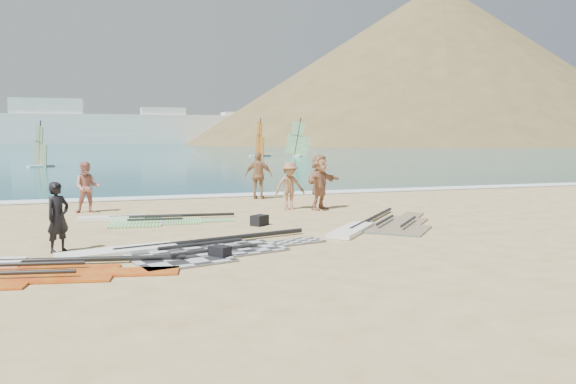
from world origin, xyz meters
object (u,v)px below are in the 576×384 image
object	(u,v)px
rig_green	(142,220)
beachgoer_right	(320,182)
rig_orange	(378,226)
beachgoer_back	(259,175)
beachgoer_left	(87,187)
gear_bag_near	(259,220)
rig_grey	(180,250)
rig_red	(12,269)
beachgoer_mid	(290,186)
gear_bag_far	(220,252)
person_wetsuit	(58,217)

from	to	relation	value
rig_green	beachgoer_right	size ratio (longest dim) A/B	2.46
rig_orange	beachgoer_back	world-z (taller)	beachgoer_back
rig_green	beachgoer_left	distance (m)	3.24
gear_bag_near	beachgoer_right	distance (m)	4.23
rig_grey	beachgoer_left	bearing A→B (deg)	91.87
beachgoer_left	rig_red	bearing A→B (deg)	-95.67
rig_green	beachgoer_mid	size ratio (longest dim) A/B	2.84
rig_green	rig_orange	bearing A→B (deg)	-20.09
rig_grey	beachgoer_mid	size ratio (longest dim) A/B	3.70
rig_orange	gear_bag_far	distance (m)	5.87
rig_grey	beachgoer_mid	world-z (taller)	beachgoer_mid
beachgoer_back	beachgoer_mid	bearing A→B (deg)	118.79
gear_bag_near	beachgoer_right	bearing A→B (deg)	43.52
rig_red	beachgoer_left	distance (m)	8.61
rig_grey	rig_green	distance (m)	5.08
rig_grey	beachgoer_mid	distance (m)	7.89
rig_grey	gear_bag_near	world-z (taller)	gear_bag_near
gear_bag_near	rig_red	bearing A→B (deg)	-146.81
rig_orange	gear_bag_far	bearing A→B (deg)	158.18
rig_grey	person_wetsuit	xyz separation A→B (m)	(-2.69, 0.86, 0.77)
rig_grey	beachgoer_right	world-z (taller)	beachgoer_right
rig_grey	rig_red	world-z (taller)	rig_grey
rig_orange	rig_green	bearing A→B (deg)	105.00
rig_red	beachgoer_mid	world-z (taller)	beachgoer_mid
rig_red	beachgoer_mid	bearing A→B (deg)	51.68
rig_green	rig_orange	distance (m)	7.36
person_wetsuit	gear_bag_far	bearing A→B (deg)	-71.17
gear_bag_far	beachgoer_right	world-z (taller)	beachgoer_right
rig_orange	rig_red	world-z (taller)	same
rig_green	beachgoer_right	bearing A→B (deg)	15.02
rig_orange	beachgoer_left	bearing A→B (deg)	96.07
person_wetsuit	beachgoer_back	size ratio (longest dim) A/B	0.83
person_wetsuit	beachgoer_right	world-z (taller)	beachgoer_right
rig_orange	gear_bag_near	bearing A→B (deg)	108.09
rig_red	gear_bag_near	world-z (taller)	gear_bag_near
rig_grey	rig_red	size ratio (longest dim) A/B	1.12
rig_grey	beachgoer_right	distance (m)	8.39
gear_bag_near	beachgoer_left	bearing A→B (deg)	138.63
person_wetsuit	beachgoer_left	size ratio (longest dim) A/B	0.92
beachgoer_left	beachgoer_mid	size ratio (longest dim) A/B	1.02
beachgoer_left	beachgoer_right	distance (m)	8.22
rig_red	gear_bag_far	bearing A→B (deg)	10.00
rig_grey	beachgoer_left	world-z (taller)	beachgoer_left
beachgoer_mid	beachgoer_right	bearing A→B (deg)	-16.26
rig_green	beachgoer_back	distance (m)	7.09
gear_bag_far	beachgoer_back	world-z (taller)	beachgoer_back
rig_red	beachgoer_left	world-z (taller)	beachgoer_left
person_wetsuit	beachgoer_mid	xyz separation A→B (m)	(7.36, 5.45, 0.05)
rig_grey	beachgoer_back	bearing A→B (deg)	50.93
beachgoer_back	gear_bag_far	bearing A→B (deg)	96.51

